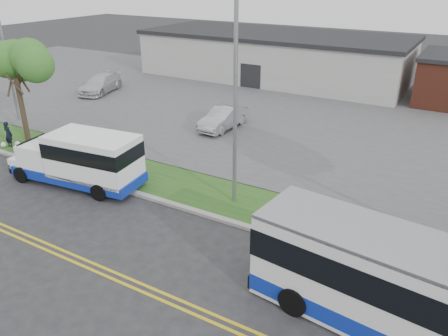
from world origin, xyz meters
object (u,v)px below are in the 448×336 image
Objects in this scene: streetlight_near at (235,92)px; parked_car_a at (223,118)px; shuttle_bus at (83,158)px; pedestrian at (8,134)px; parked_car_b at (101,84)px; tree_west at (12,59)px; streetlight_far at (5,58)px; transit_bus at (442,305)px.

streetlight_near is 11.09m from parked_car_a.
pedestrian is (-7.58, 1.22, -0.55)m from shuttle_bus.
pedestrian is 0.31× the size of parked_car_b.
tree_west reaches higher than shuttle_bus.
streetlight_near reaches higher than pedestrian.
tree_west is 4.62m from streetlight_far.
streetlight_far reaches higher than pedestrian.
streetlight_far is 12.97m from shuttle_bus.
parked_car_a is (-14.54, 13.05, -0.73)m from transit_bus.
pedestrian is at bearing -40.62° from streetlight_far.
parked_car_b is (-28.48, 15.88, -0.70)m from transit_bus.
streetlight_far is at bearing 171.94° from transit_bus.
transit_bus reaches higher than shuttle_bus.
streetlight_near reaches higher than transit_bus.
pedestrian is 13.01m from parked_car_b.
shuttle_bus is (11.68, -4.73, -3.03)m from streetlight_far.
tree_west is at bearing 154.89° from shuttle_bus.
pedestrian is at bearing -133.22° from parked_car_a.
shuttle_bus is 4.57× the size of pedestrian.
streetlight_far is 9.41m from parked_car_b.
parked_car_b reaches higher than parked_car_a.
pedestrian reaches higher than parked_car_b.
streetlight_near is 2.19× the size of parked_car_a.
streetlight_near is 19.20m from streetlight_far.
pedestrian is at bearing -85.66° from tree_west.
streetlight_far is 29.07m from transit_bus.
transit_bus is at bearing -26.70° from streetlight_near.
streetlight_far is at bearing 150.98° from shuttle_bus.
streetlight_near is 22.97m from parked_car_b.
shuttle_bus is 7.70m from pedestrian.
parked_car_a is (13.46, 5.84, -3.66)m from streetlight_far.
shuttle_bus is at bearing 177.75° from transit_bus.
streetlight_near is 0.85× the size of transit_bus.
tree_west is 24.78m from transit_bus.
streetlight_near reaches higher than streetlight_far.
streetlight_far is (-19.00, 2.69, -0.76)m from streetlight_near.
parked_car_b is (-4.48, 10.88, -4.29)m from tree_west.
pedestrian reaches higher than parked_car_a.
pedestrian is at bearing 177.59° from transit_bus.
streetlight_far is at bearing -154.74° from parked_car_a.
tree_west reaches higher than parked_car_a.
streetlight_near reaches higher than parked_car_b.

